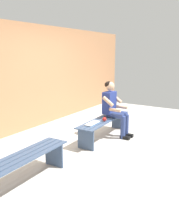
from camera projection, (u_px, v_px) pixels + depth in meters
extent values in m
cube|color=beige|center=(121.00, 171.00, 3.98)|extent=(10.00, 7.00, 0.04)
cube|color=#B27A51|center=(21.00, 78.00, 5.83)|extent=(9.50, 0.24, 2.56)
cube|color=#384C6B|center=(98.00, 118.00, 5.46)|extent=(1.83, 0.16, 0.02)
cube|color=#384C6B|center=(102.00, 119.00, 5.41)|extent=(1.83, 0.16, 0.02)
cube|color=#384C6B|center=(106.00, 120.00, 5.36)|extent=(1.83, 0.16, 0.02)
cube|color=#384C6B|center=(111.00, 120.00, 5.31)|extent=(1.83, 0.16, 0.02)
cube|color=#384C6B|center=(119.00, 120.00, 6.11)|extent=(0.04, 0.36, 0.42)
cube|color=#384C6B|center=(86.00, 139.00, 4.77)|extent=(0.04, 0.36, 0.42)
cube|color=#384C6B|center=(13.00, 156.00, 3.48)|extent=(1.72, 0.15, 0.02)
cube|color=#384C6B|center=(18.00, 157.00, 3.43)|extent=(1.72, 0.15, 0.02)
cube|color=#384C6B|center=(23.00, 159.00, 3.38)|extent=(1.72, 0.15, 0.02)
cube|color=#384C6B|center=(29.00, 160.00, 3.33)|extent=(1.72, 0.15, 0.02)
cube|color=#384C6B|center=(54.00, 154.00, 4.08)|extent=(0.04, 0.36, 0.42)
cube|color=navy|center=(109.00, 103.00, 5.53)|extent=(0.34, 0.20, 0.50)
sphere|color=tan|center=(110.00, 86.00, 5.44)|extent=(0.20, 0.20, 0.20)
ellipsoid|color=black|center=(109.00, 85.00, 5.45)|extent=(0.20, 0.19, 0.15)
cylinder|color=navy|center=(119.00, 114.00, 5.56)|extent=(0.13, 0.40, 0.13)
cylinder|color=navy|center=(115.00, 115.00, 5.42)|extent=(0.13, 0.40, 0.13)
cylinder|color=navy|center=(126.00, 126.00, 5.52)|extent=(0.11, 0.11, 0.51)
cube|color=black|center=(128.00, 135.00, 5.54)|extent=(0.10, 0.22, 0.07)
cylinder|color=navy|center=(123.00, 128.00, 5.37)|extent=(0.11, 0.11, 0.51)
cube|color=black|center=(125.00, 138.00, 5.39)|extent=(0.10, 0.22, 0.07)
cylinder|color=tan|center=(117.00, 99.00, 5.65)|extent=(0.08, 0.28, 0.23)
cylinder|color=tan|center=(122.00, 107.00, 5.58)|extent=(0.07, 0.26, 0.07)
cylinder|color=tan|center=(108.00, 101.00, 5.30)|extent=(0.08, 0.28, 0.23)
cylinder|color=tan|center=(115.00, 110.00, 5.29)|extent=(0.07, 0.26, 0.07)
sphere|color=red|center=(104.00, 119.00, 5.19)|extent=(0.09, 0.09, 0.09)
cube|color=white|center=(95.00, 122.00, 5.08)|extent=(0.21, 0.16, 0.02)
cube|color=white|center=(90.00, 125.00, 4.91)|extent=(0.21, 0.16, 0.02)
cube|color=#1E478C|center=(92.00, 124.00, 4.99)|extent=(0.42, 0.17, 0.01)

